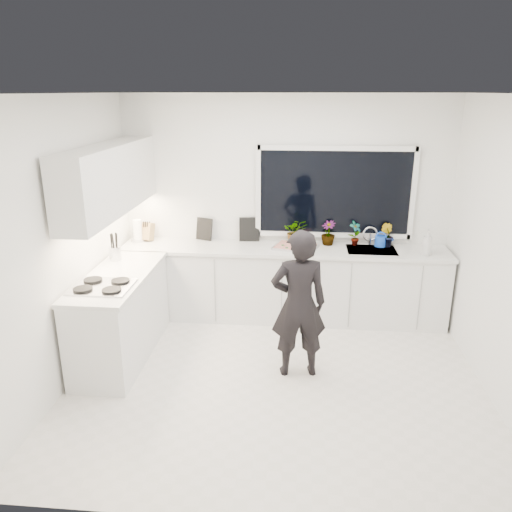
# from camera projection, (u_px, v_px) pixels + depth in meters

# --- Properties ---
(floor) EXTENTS (4.00, 3.50, 0.02)m
(floor) POSITION_uv_depth(u_px,v_px,m) (276.00, 380.00, 4.95)
(floor) COLOR beige
(floor) RESTS_ON ground
(wall_back) EXTENTS (4.00, 0.02, 2.70)m
(wall_back) POSITION_uv_depth(u_px,v_px,m) (285.00, 207.00, 6.19)
(wall_back) COLOR white
(wall_back) RESTS_ON ground
(wall_left) EXTENTS (0.02, 3.50, 2.70)m
(wall_left) POSITION_uv_depth(u_px,v_px,m) (65.00, 244.00, 4.70)
(wall_left) COLOR white
(wall_left) RESTS_ON ground
(wall_right) EXTENTS (0.02, 3.50, 2.70)m
(wall_right) POSITION_uv_depth(u_px,v_px,m) (508.00, 256.00, 4.35)
(wall_right) COLOR white
(wall_right) RESTS_ON ground
(ceiling) EXTENTS (4.00, 3.50, 0.02)m
(ceiling) POSITION_uv_depth(u_px,v_px,m) (280.00, 92.00, 4.09)
(ceiling) COLOR white
(ceiling) RESTS_ON wall_back
(window) EXTENTS (1.80, 0.02, 1.00)m
(window) POSITION_uv_depth(u_px,v_px,m) (335.00, 192.00, 6.04)
(window) COLOR black
(window) RESTS_ON wall_back
(base_cabinets_back) EXTENTS (3.92, 0.58, 0.88)m
(base_cabinets_back) POSITION_uv_depth(u_px,v_px,m) (283.00, 284.00, 6.18)
(base_cabinets_back) COLOR white
(base_cabinets_back) RESTS_ON floor
(base_cabinets_left) EXTENTS (0.58, 1.60, 0.88)m
(base_cabinets_left) POSITION_uv_depth(u_px,v_px,m) (121.00, 317.00, 5.29)
(base_cabinets_left) COLOR white
(base_cabinets_left) RESTS_ON floor
(countertop_back) EXTENTS (3.94, 0.62, 0.04)m
(countertop_back) POSITION_uv_depth(u_px,v_px,m) (283.00, 249.00, 6.03)
(countertop_back) COLOR silver
(countertop_back) RESTS_ON base_cabinets_back
(countertop_left) EXTENTS (0.62, 1.60, 0.04)m
(countertop_left) POSITION_uv_depth(u_px,v_px,m) (117.00, 276.00, 5.14)
(countertop_left) COLOR silver
(countertop_left) RESTS_ON base_cabinets_left
(upper_cabinets) EXTENTS (0.34, 2.10, 0.70)m
(upper_cabinets) POSITION_uv_depth(u_px,v_px,m) (110.00, 179.00, 5.18)
(upper_cabinets) COLOR white
(upper_cabinets) RESTS_ON wall_left
(sink) EXTENTS (0.58, 0.42, 0.14)m
(sink) POSITION_uv_depth(u_px,v_px,m) (371.00, 254.00, 5.95)
(sink) COLOR silver
(sink) RESTS_ON countertop_back
(faucet) EXTENTS (0.03, 0.03, 0.22)m
(faucet) POSITION_uv_depth(u_px,v_px,m) (370.00, 236.00, 6.09)
(faucet) COLOR silver
(faucet) RESTS_ON countertop_back
(stovetop) EXTENTS (0.56, 0.48, 0.03)m
(stovetop) POSITION_uv_depth(u_px,v_px,m) (102.00, 286.00, 4.80)
(stovetop) COLOR black
(stovetop) RESTS_ON countertop_left
(person) EXTENTS (0.60, 0.45, 1.50)m
(person) POSITION_uv_depth(u_px,v_px,m) (299.00, 304.00, 4.84)
(person) COLOR black
(person) RESTS_ON floor
(pizza_tray) EXTENTS (0.58, 0.49, 0.03)m
(pizza_tray) POSITION_uv_depth(u_px,v_px,m) (296.00, 247.00, 5.98)
(pizza_tray) COLOR silver
(pizza_tray) RESTS_ON countertop_back
(pizza) EXTENTS (0.52, 0.43, 0.01)m
(pizza) POSITION_uv_depth(u_px,v_px,m) (296.00, 246.00, 5.98)
(pizza) COLOR red
(pizza) RESTS_ON pizza_tray
(watering_can) EXTENTS (0.17, 0.17, 0.13)m
(watering_can) POSITION_uv_depth(u_px,v_px,m) (381.00, 241.00, 6.06)
(watering_can) COLOR blue
(watering_can) RESTS_ON countertop_back
(paper_towel_roll) EXTENTS (0.15, 0.15, 0.26)m
(paper_towel_roll) POSITION_uv_depth(u_px,v_px,m) (138.00, 231.00, 6.24)
(paper_towel_roll) COLOR white
(paper_towel_roll) RESTS_ON countertop_back
(knife_block) EXTENTS (0.16, 0.14, 0.22)m
(knife_block) POSITION_uv_depth(u_px,v_px,m) (148.00, 232.00, 6.28)
(knife_block) COLOR #A0824A
(knife_block) RESTS_ON countertop_back
(utensil_crock) EXTENTS (0.16, 0.16, 0.16)m
(utensil_crock) POSITION_uv_depth(u_px,v_px,m) (115.00, 253.00, 5.55)
(utensil_crock) COLOR #B1B1B6
(utensil_crock) RESTS_ON countertop_left
(picture_frame_large) EXTENTS (0.21, 0.10, 0.28)m
(picture_frame_large) POSITION_uv_depth(u_px,v_px,m) (204.00, 229.00, 6.30)
(picture_frame_large) COLOR black
(picture_frame_large) RESTS_ON countertop_back
(picture_frame_small) EXTENTS (0.25, 0.04, 0.30)m
(picture_frame_small) POSITION_uv_depth(u_px,v_px,m) (249.00, 229.00, 6.25)
(picture_frame_small) COLOR black
(picture_frame_small) RESTS_ON countertop_back
(herb_plants) EXTENTS (1.35, 0.26, 0.32)m
(herb_plants) POSITION_uv_depth(u_px,v_px,m) (321.00, 232.00, 6.09)
(herb_plants) COLOR #26662D
(herb_plants) RESTS_ON countertop_back
(soap_bottles) EXTENTS (0.13, 0.13, 0.30)m
(soap_bottles) POSITION_uv_depth(u_px,v_px,m) (427.00, 244.00, 5.70)
(soap_bottles) COLOR #D8BF66
(soap_bottles) RESTS_ON countertop_back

